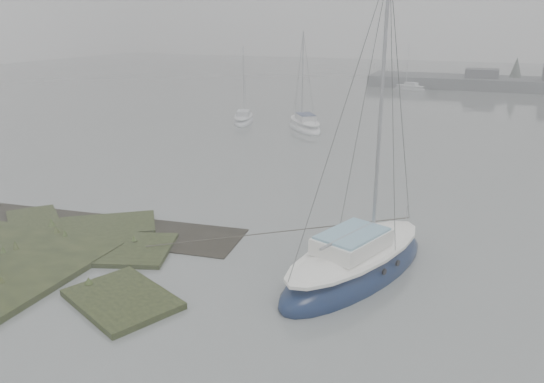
{
  "coord_description": "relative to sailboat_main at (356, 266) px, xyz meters",
  "views": [
    {
      "loc": [
        10.29,
        -12.51,
        8.47
      ],
      "look_at": [
        2.79,
        6.56,
        1.8
      ],
      "focal_mm": 35.0,
      "sensor_mm": 36.0,
      "label": 1
    }
  ],
  "objects": [
    {
      "name": "ground",
      "position": [
        -6.9,
        25.96,
        -0.34
      ],
      "size": [
        160.0,
        160.0,
        0.0
      ],
      "primitive_type": "plane",
      "color": "slate",
      "rests_on": "ground"
    },
    {
      "name": "sailboat_far_c",
      "position": [
        -5.18,
        52.83,
        -0.15
      ],
      "size": [
        4.54,
        2.99,
        6.1
      ],
      "rotation": [
        0.0,
        0.0,
        1.17
      ],
      "color": "#9EA1A6",
      "rests_on": "ground"
    },
    {
      "name": "sailboat_far_a",
      "position": [
        -15.49,
        24.72,
        -0.12
      ],
      "size": [
        3.01,
        5.11,
        6.85
      ],
      "rotation": [
        0.0,
        0.0,
        0.31
      ],
      "color": "silver",
      "rests_on": "ground"
    },
    {
      "name": "sailboat_white",
      "position": [
        -9.69,
        23.89,
        -0.08
      ],
      "size": [
        4.96,
        5.84,
        8.22
      ],
      "rotation": [
        0.0,
        0.0,
        0.63
      ],
      "color": "white",
      "rests_on": "ground"
    },
    {
      "name": "sailboat_main",
      "position": [
        0.0,
        0.0,
        0.0
      ],
      "size": [
        5.11,
        8.1,
        10.87
      ],
      "rotation": [
        0.0,
        0.0,
        -0.36
      ],
      "color": "#0C1A3B",
      "rests_on": "ground"
    }
  ]
}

